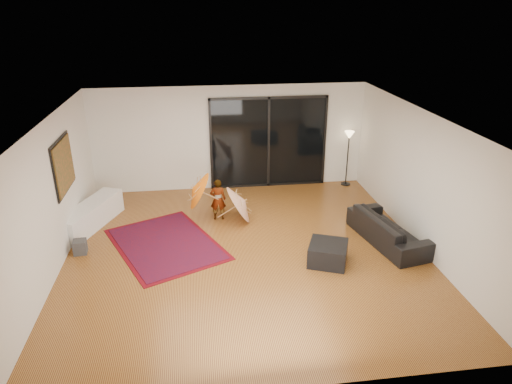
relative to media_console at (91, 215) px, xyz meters
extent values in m
plane|color=#A06A2B|center=(3.25, -1.59, -0.27)|extent=(7.00, 7.00, 0.00)
plane|color=white|center=(3.25, -1.59, 2.43)|extent=(7.00, 7.00, 0.00)
plane|color=silver|center=(3.25, 1.91, 1.08)|extent=(7.00, 0.00, 7.00)
plane|color=silver|center=(3.25, -5.09, 1.08)|extent=(7.00, 0.00, 7.00)
plane|color=silver|center=(-0.25, -1.59, 1.08)|extent=(0.00, 7.00, 7.00)
plane|color=silver|center=(6.75, -1.59, 1.08)|extent=(0.00, 7.00, 7.00)
cube|color=black|center=(4.25, 1.88, 0.93)|extent=(3.00, 0.04, 2.40)
cube|color=black|center=(4.25, 1.86, 2.10)|extent=(3.06, 0.06, 0.06)
cube|color=black|center=(4.25, 1.86, -0.24)|extent=(3.06, 0.06, 0.06)
cube|color=black|center=(4.25, 1.86, 0.93)|extent=(0.06, 0.06, 2.40)
cube|color=black|center=(-0.23, -0.59, 1.38)|extent=(0.02, 1.28, 1.08)
cube|color=#1A4320|center=(-0.21, -0.59, 1.38)|extent=(0.03, 1.18, 0.98)
cube|color=white|center=(0.00, 0.00, 0.00)|extent=(1.18, 1.96, 0.53)
cube|color=#424244|center=(0.00, -1.18, -0.13)|extent=(0.27, 0.27, 0.28)
cube|color=#570710|center=(1.65, -1.04, -0.26)|extent=(2.74, 3.10, 0.01)
cube|color=maroon|center=(1.65, -1.04, -0.26)|extent=(2.53, 2.89, 0.02)
imported|color=black|center=(6.20, -1.54, 0.03)|extent=(1.17, 2.14, 0.59)
cube|color=black|center=(4.75, -2.16, -0.07)|extent=(0.91, 0.91, 0.40)
cylinder|color=black|center=(6.35, 1.66, -0.25)|extent=(0.25, 0.25, 0.03)
cylinder|color=black|center=(6.35, 1.66, 0.42)|extent=(0.03, 0.03, 1.37)
cone|color=#FFD899|center=(6.35, 1.66, 1.12)|extent=(0.25, 0.25, 0.20)
imported|color=#999999|center=(2.80, 0.00, 0.22)|extent=(0.37, 0.26, 0.97)
cone|color=orange|center=(2.25, -0.05, 0.47)|extent=(0.58, 0.87, 0.84)
cylinder|color=#AC7F49|center=(2.25, -0.05, 0.13)|extent=(0.45, 0.02, 0.27)
cylinder|color=#AC7F49|center=(2.25, -0.05, 0.57)|extent=(0.06, 0.02, 0.05)
cone|color=beige|center=(3.40, -0.15, 0.24)|extent=(0.65, 0.93, 0.89)
cylinder|color=#AC7F49|center=(3.40, -0.15, -0.13)|extent=(0.48, 0.02, 0.31)
cylinder|color=#AC7F49|center=(3.40, -0.15, 0.35)|extent=(0.06, 0.02, 0.05)
camera|label=1|loc=(2.39, -9.43, 4.37)|focal=32.00mm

